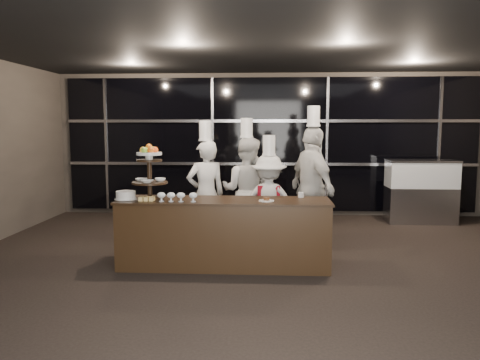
# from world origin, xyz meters

# --- Properties ---
(room) EXTENTS (10.00, 10.00, 10.00)m
(room) POSITION_xyz_m (0.00, 0.00, 1.50)
(room) COLOR black
(room) RESTS_ON ground
(window_wall) EXTENTS (8.60, 0.10, 2.80)m
(window_wall) POSITION_xyz_m (0.00, 4.94, 1.50)
(window_wall) COLOR black
(window_wall) RESTS_ON ground
(buffet_counter) EXTENTS (2.84, 0.74, 0.92)m
(buffet_counter) POSITION_xyz_m (-0.62, 1.19, 0.47)
(buffet_counter) COLOR black
(buffet_counter) RESTS_ON ground
(display_stand) EXTENTS (0.48, 0.48, 0.74)m
(display_stand) POSITION_xyz_m (-1.62, 1.19, 1.34)
(display_stand) COLOR black
(display_stand) RESTS_ON buffet_counter
(compotes) EXTENTS (0.53, 0.11, 0.12)m
(compotes) POSITION_xyz_m (-1.22, 0.97, 1.00)
(compotes) COLOR silver
(compotes) RESTS_ON buffet_counter
(layer_cake) EXTENTS (0.30, 0.30, 0.11)m
(layer_cake) POSITION_xyz_m (-1.94, 1.14, 0.97)
(layer_cake) COLOR white
(layer_cake) RESTS_ON buffet_counter
(pastry_squares) EXTENTS (0.20, 0.13, 0.05)m
(pastry_squares) POSITION_xyz_m (-1.63, 1.03, 0.95)
(pastry_squares) COLOR #E4C06F
(pastry_squares) RESTS_ON buffet_counter
(small_plate) EXTENTS (0.20, 0.20, 0.05)m
(small_plate) POSITION_xyz_m (-0.05, 1.09, 0.94)
(small_plate) COLOR white
(small_plate) RESTS_ON buffet_counter
(chef_cup) EXTENTS (0.08, 0.08, 0.07)m
(chef_cup) POSITION_xyz_m (0.42, 1.44, 0.96)
(chef_cup) COLOR white
(chef_cup) RESTS_ON buffet_counter
(display_case) EXTENTS (1.32, 0.58, 1.24)m
(display_case) POSITION_xyz_m (2.97, 4.30, 0.69)
(display_case) COLOR #A5A5AA
(display_case) RESTS_ON ground
(chef_a) EXTENTS (0.72, 0.62, 1.98)m
(chef_a) POSITION_xyz_m (-0.99, 2.18, 0.87)
(chef_a) COLOR silver
(chef_a) RESTS_ON ground
(chef_b) EXTENTS (0.95, 0.81, 2.02)m
(chef_b) POSITION_xyz_m (-0.37, 2.49, 0.87)
(chef_b) COLOR silver
(chef_b) RESTS_ON ground
(chef_c) EXTENTS (0.96, 0.58, 1.76)m
(chef_c) POSITION_xyz_m (-0.02, 2.16, 0.74)
(chef_c) COLOR silver
(chef_c) RESTS_ON ground
(chef_d) EXTENTS (0.89, 1.20, 2.20)m
(chef_d) POSITION_xyz_m (0.65, 2.18, 0.96)
(chef_d) COLOR silver
(chef_d) RESTS_ON ground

